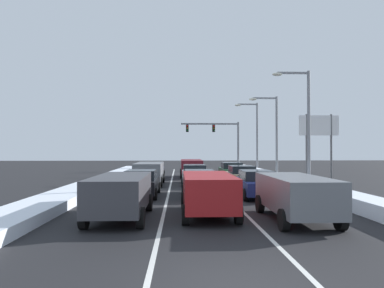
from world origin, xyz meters
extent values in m
plane|color=black|center=(0.00, 15.28, 0.00)|extent=(120.00, 120.00, 0.00)
cube|color=silver|center=(1.70, 19.10, 0.00)|extent=(0.14, 42.03, 0.01)
cube|color=silver|center=(-1.70, 19.10, 0.00)|extent=(0.14, 42.03, 0.01)
cube|color=silver|center=(7.00, 19.10, 0.31)|extent=(1.43, 42.03, 0.62)
cube|color=silver|center=(-7.00, 19.10, 0.23)|extent=(2.13, 42.03, 0.46)
cube|color=slate|center=(3.35, 6.40, 1.04)|extent=(1.95, 4.90, 1.25)
cube|color=black|center=(3.35, 3.99, 1.32)|extent=(1.56, 0.06, 0.55)
cube|color=red|center=(2.57, 4.00, 0.94)|extent=(0.20, 0.08, 0.28)
cube|color=red|center=(4.13, 4.00, 0.94)|extent=(0.20, 0.08, 0.28)
cylinder|color=black|center=(2.39, 8.10, 0.37)|extent=(0.25, 0.74, 0.74)
cylinder|color=black|center=(4.30, 8.10, 0.37)|extent=(0.25, 0.74, 0.74)
cylinder|color=black|center=(2.39, 4.70, 0.37)|extent=(0.25, 0.74, 0.74)
cylinder|color=black|center=(4.30, 4.70, 0.37)|extent=(0.25, 0.74, 0.74)
cube|color=navy|center=(3.27, 12.86, 0.63)|extent=(1.82, 4.50, 0.70)
cube|color=black|center=(3.27, 12.71, 1.23)|extent=(1.64, 2.20, 0.55)
cube|color=red|center=(2.58, 10.66, 0.75)|extent=(0.24, 0.08, 0.14)
cube|color=red|center=(3.96, 10.66, 0.75)|extent=(0.24, 0.08, 0.14)
cylinder|color=black|center=(2.38, 14.41, 0.33)|extent=(0.22, 0.66, 0.66)
cylinder|color=black|center=(4.16, 14.41, 0.33)|extent=(0.22, 0.66, 0.66)
cylinder|color=black|center=(2.38, 11.31, 0.33)|extent=(0.22, 0.66, 0.66)
cylinder|color=black|center=(4.16, 11.31, 0.33)|extent=(0.22, 0.66, 0.66)
cube|color=#937F60|center=(3.44, 18.41, 0.63)|extent=(1.82, 4.50, 0.70)
cube|color=black|center=(3.44, 18.26, 1.23)|extent=(1.64, 2.20, 0.55)
cube|color=red|center=(2.74, 16.21, 0.75)|extent=(0.24, 0.08, 0.14)
cube|color=red|center=(4.13, 16.21, 0.75)|extent=(0.24, 0.08, 0.14)
cylinder|color=black|center=(2.55, 19.96, 0.33)|extent=(0.22, 0.66, 0.66)
cylinder|color=black|center=(4.33, 19.96, 0.33)|extent=(0.22, 0.66, 0.66)
cylinder|color=black|center=(2.55, 16.86, 0.33)|extent=(0.22, 0.66, 0.66)
cylinder|color=black|center=(4.33, 16.86, 0.33)|extent=(0.22, 0.66, 0.66)
cube|color=#1E5633|center=(3.61, 24.44, 0.63)|extent=(1.82, 4.50, 0.70)
cube|color=black|center=(3.61, 24.29, 1.23)|extent=(1.64, 2.20, 0.55)
cube|color=red|center=(2.92, 22.24, 0.75)|extent=(0.24, 0.08, 0.14)
cube|color=red|center=(4.30, 22.24, 0.75)|extent=(0.24, 0.08, 0.14)
cylinder|color=black|center=(2.72, 25.99, 0.33)|extent=(0.22, 0.66, 0.66)
cylinder|color=black|center=(4.50, 25.99, 0.33)|extent=(0.22, 0.66, 0.66)
cylinder|color=black|center=(2.72, 22.89, 0.33)|extent=(0.22, 0.66, 0.66)
cylinder|color=black|center=(4.50, 22.89, 0.33)|extent=(0.22, 0.66, 0.66)
cube|color=maroon|center=(0.12, 7.46, 1.04)|extent=(1.95, 4.90, 1.25)
cube|color=black|center=(0.12, 5.05, 1.32)|extent=(1.56, 0.06, 0.55)
cube|color=red|center=(-0.66, 5.06, 0.94)|extent=(0.20, 0.08, 0.28)
cube|color=red|center=(0.90, 5.06, 0.94)|extent=(0.20, 0.08, 0.28)
cylinder|color=black|center=(-0.84, 9.16, 0.37)|extent=(0.25, 0.74, 0.74)
cylinder|color=black|center=(1.07, 9.16, 0.37)|extent=(0.25, 0.74, 0.74)
cylinder|color=black|center=(-0.84, 5.76, 0.37)|extent=(0.25, 0.74, 0.74)
cylinder|color=black|center=(1.07, 5.76, 0.37)|extent=(0.25, 0.74, 0.74)
cube|color=#B7BABF|center=(0.10, 13.32, 0.63)|extent=(1.82, 4.50, 0.70)
cube|color=black|center=(0.10, 13.17, 1.23)|extent=(1.64, 2.20, 0.55)
cube|color=red|center=(-0.59, 11.12, 0.75)|extent=(0.24, 0.08, 0.14)
cube|color=red|center=(0.79, 11.12, 0.75)|extent=(0.24, 0.08, 0.14)
cylinder|color=black|center=(-0.79, 14.87, 0.33)|extent=(0.22, 0.66, 0.66)
cylinder|color=black|center=(0.99, 14.87, 0.33)|extent=(0.22, 0.66, 0.66)
cylinder|color=black|center=(-0.79, 11.77, 0.33)|extent=(0.22, 0.66, 0.66)
cylinder|color=black|center=(0.99, 11.77, 0.33)|extent=(0.22, 0.66, 0.66)
cube|color=silver|center=(0.11, 20.09, 0.63)|extent=(1.82, 4.50, 0.70)
cube|color=black|center=(0.11, 19.94, 1.23)|extent=(1.64, 2.20, 0.55)
cube|color=red|center=(-0.58, 17.89, 0.75)|extent=(0.24, 0.08, 0.14)
cube|color=red|center=(0.80, 17.89, 0.75)|extent=(0.24, 0.08, 0.14)
cylinder|color=black|center=(-0.78, 21.64, 0.33)|extent=(0.22, 0.66, 0.66)
cylinder|color=black|center=(1.00, 21.64, 0.33)|extent=(0.22, 0.66, 0.66)
cylinder|color=black|center=(-0.78, 18.54, 0.33)|extent=(0.22, 0.66, 0.66)
cylinder|color=black|center=(1.00, 18.54, 0.33)|extent=(0.22, 0.66, 0.66)
cube|color=maroon|center=(0.12, 26.69, 1.04)|extent=(1.95, 4.90, 1.25)
cube|color=black|center=(0.12, 24.28, 1.32)|extent=(1.56, 0.06, 0.55)
cube|color=red|center=(-0.66, 24.29, 0.94)|extent=(0.20, 0.08, 0.28)
cube|color=red|center=(0.90, 24.29, 0.94)|extent=(0.20, 0.08, 0.28)
cylinder|color=black|center=(-0.83, 28.39, 0.37)|extent=(0.25, 0.74, 0.74)
cylinder|color=black|center=(1.08, 28.39, 0.37)|extent=(0.25, 0.74, 0.74)
cylinder|color=black|center=(-0.83, 24.99, 0.37)|extent=(0.25, 0.74, 0.74)
cylinder|color=black|center=(1.08, 24.99, 0.37)|extent=(0.25, 0.74, 0.74)
cube|color=#38383D|center=(-3.32, 6.93, 1.04)|extent=(1.95, 4.90, 1.25)
cube|color=black|center=(-3.32, 4.52, 1.32)|extent=(1.56, 0.06, 0.55)
cube|color=red|center=(-4.10, 4.53, 0.94)|extent=(0.20, 0.08, 0.28)
cube|color=red|center=(-2.54, 4.53, 0.94)|extent=(0.20, 0.08, 0.28)
cylinder|color=black|center=(-4.28, 8.63, 0.37)|extent=(0.25, 0.74, 0.74)
cylinder|color=black|center=(-2.37, 8.63, 0.37)|extent=(0.25, 0.74, 0.74)
cylinder|color=black|center=(-4.28, 5.23, 0.37)|extent=(0.25, 0.74, 0.74)
cylinder|color=black|center=(-2.37, 5.23, 0.37)|extent=(0.25, 0.74, 0.74)
cube|color=black|center=(-3.22, 13.44, 0.63)|extent=(1.82, 4.50, 0.70)
cube|color=black|center=(-3.22, 13.29, 1.23)|extent=(1.64, 2.20, 0.55)
cube|color=red|center=(-3.92, 11.24, 0.75)|extent=(0.24, 0.08, 0.14)
cube|color=red|center=(-2.53, 11.24, 0.75)|extent=(0.24, 0.08, 0.14)
cylinder|color=black|center=(-4.11, 14.99, 0.33)|extent=(0.22, 0.66, 0.66)
cylinder|color=black|center=(-2.33, 14.99, 0.33)|extent=(0.22, 0.66, 0.66)
cylinder|color=black|center=(-4.11, 11.89, 0.33)|extent=(0.22, 0.66, 0.66)
cylinder|color=black|center=(-2.33, 11.89, 0.33)|extent=(0.22, 0.66, 0.66)
cube|color=slate|center=(-3.31, 19.73, 1.04)|extent=(1.95, 4.90, 1.25)
cube|color=black|center=(-3.31, 17.32, 1.32)|extent=(1.56, 0.06, 0.55)
cube|color=red|center=(-4.09, 17.33, 0.94)|extent=(0.20, 0.08, 0.28)
cube|color=red|center=(-2.53, 17.33, 0.94)|extent=(0.20, 0.08, 0.28)
cylinder|color=black|center=(-4.26, 21.43, 0.37)|extent=(0.25, 0.74, 0.74)
cylinder|color=black|center=(-2.35, 21.43, 0.37)|extent=(0.25, 0.74, 0.74)
cylinder|color=black|center=(-4.26, 18.03, 0.37)|extent=(0.25, 0.74, 0.74)
cylinder|color=black|center=(-2.35, 18.03, 0.37)|extent=(0.25, 0.74, 0.74)
cube|color=navy|center=(-3.46, 25.66, 0.63)|extent=(1.82, 4.50, 0.70)
cube|color=black|center=(-3.46, 25.51, 1.23)|extent=(1.64, 2.20, 0.55)
cube|color=red|center=(-4.15, 23.46, 0.75)|extent=(0.24, 0.08, 0.14)
cube|color=red|center=(-2.77, 23.46, 0.75)|extent=(0.24, 0.08, 0.14)
cylinder|color=black|center=(-4.35, 27.21, 0.33)|extent=(0.22, 0.66, 0.66)
cylinder|color=black|center=(-2.57, 27.21, 0.33)|extent=(0.22, 0.66, 0.66)
cylinder|color=black|center=(-4.35, 24.11, 0.33)|extent=(0.22, 0.66, 0.66)
cylinder|color=black|center=(-2.57, 24.11, 0.33)|extent=(0.22, 0.66, 0.66)
cylinder|color=slate|center=(6.60, 38.21, 3.10)|extent=(0.28, 0.28, 6.20)
cube|color=slate|center=(2.90, 38.21, 5.95)|extent=(7.40, 0.20, 0.20)
cube|color=black|center=(3.40, 38.21, 5.38)|extent=(0.34, 0.34, 0.95)
sphere|color=red|center=(3.40, 38.02, 5.66)|extent=(0.22, 0.22, 0.22)
sphere|color=#593F0C|center=(3.40, 38.02, 5.38)|extent=(0.22, 0.22, 0.22)
sphere|color=#0C3819|center=(3.40, 38.02, 5.09)|extent=(0.22, 0.22, 0.22)
cube|color=black|center=(0.00, 38.21, 5.38)|extent=(0.34, 0.34, 0.95)
sphere|color=red|center=(0.00, 38.02, 5.66)|extent=(0.22, 0.22, 0.22)
sphere|color=#593F0C|center=(0.00, 38.02, 5.38)|extent=(0.22, 0.22, 0.22)
sphere|color=#0C3819|center=(0.00, 38.02, 5.09)|extent=(0.22, 0.22, 0.22)
cylinder|color=gray|center=(7.95, 17.19, 4.07)|extent=(0.22, 0.22, 8.15)
cube|color=gray|center=(6.85, 17.19, 8.00)|extent=(2.20, 0.14, 0.14)
ellipsoid|color=#EAE5C6|center=(5.75, 17.19, 7.90)|extent=(0.70, 0.36, 0.24)
cylinder|color=gray|center=(7.86, 24.83, 3.75)|extent=(0.22, 0.22, 7.50)
cube|color=gray|center=(6.76, 24.83, 7.35)|extent=(2.20, 0.14, 0.14)
ellipsoid|color=#EAE5C6|center=(5.66, 24.83, 7.25)|extent=(0.70, 0.36, 0.24)
cylinder|color=gray|center=(7.78, 32.48, 3.96)|extent=(0.22, 0.22, 7.92)
cube|color=gray|center=(6.68, 32.48, 7.77)|extent=(2.20, 0.14, 0.14)
ellipsoid|color=#EAE5C6|center=(5.58, 32.48, 7.67)|extent=(0.70, 0.36, 0.24)
cylinder|color=#59595B|center=(9.13, 20.84, 2.75)|extent=(0.16, 0.16, 5.50)
cylinder|color=#59595B|center=(11.13, 20.84, 2.75)|extent=(0.16, 0.16, 5.50)
cube|color=white|center=(10.13, 20.84, 4.60)|extent=(3.20, 0.12, 1.60)
camera|label=1|loc=(-1.06, -6.75, 2.71)|focal=32.76mm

